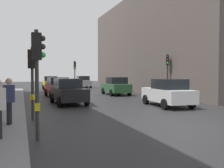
{
  "coord_description": "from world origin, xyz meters",
  "views": [
    {
      "loc": [
        -6.06,
        -8.21,
        2.1
      ],
      "look_at": [
        -0.39,
        7.24,
        1.41
      ],
      "focal_mm": 39.52,
      "sensor_mm": 36.0,
      "label": 1
    }
  ],
  "objects": [
    {
      "name": "sidewalk_kerb",
      "position": [
        -7.19,
        6.0,
        0.08
      ],
      "size": [
        2.54,
        40.0,
        0.16
      ],
      "primitive_type": "cube",
      "color": "gray",
      "rests_on": "ground"
    },
    {
      "name": "traffic_light_far_median",
      "position": [
        -0.02,
        21.26,
        2.51
      ],
      "size": [
        0.24,
        0.43,
        3.64
      ],
      "color": "#2D2D2D",
      "rests_on": "ground"
    },
    {
      "name": "car_red_sedan",
      "position": [
        -2.94,
        14.57,
        0.88
      ],
      "size": [
        2.24,
        4.31,
        1.76
      ],
      "color": "red",
      "rests_on": "ground"
    },
    {
      "name": "car_yellow_taxi",
      "position": [
        -2.47,
        25.2,
        0.88
      ],
      "size": [
        2.09,
        4.24,
        1.76
      ],
      "color": "yellow",
      "rests_on": "ground"
    },
    {
      "name": "traffic_light_near_left",
      "position": [
        -5.59,
        -0.15,
        2.39
      ],
      "size": [
        0.43,
        0.25,
        3.47
      ],
      "color": "#2D2D2D",
      "rests_on": "ground"
    },
    {
      "name": "traffic_light_near_right",
      "position": [
        -5.59,
        3.33,
        2.26
      ],
      "size": [
        0.44,
        0.37,
        3.27
      ],
      "color": "#2D2D2D",
      "rests_on": "ground"
    },
    {
      "name": "traffic_light_mid_street",
      "position": [
        5.6,
        9.86,
        2.61
      ],
      "size": [
        0.36,
        0.44,
        3.78
      ],
      "color": "#2D2D2D",
      "rests_on": "ground"
    },
    {
      "name": "car_dark_suv",
      "position": [
        -3.05,
        8.79,
        0.88
      ],
      "size": [
        2.17,
        4.28,
        1.76
      ],
      "color": "black",
      "rests_on": "ground"
    },
    {
      "name": "car_green_estate",
      "position": [
        2.68,
        14.49,
        0.88
      ],
      "size": [
        2.12,
        4.25,
        1.76
      ],
      "color": "#2D6038",
      "rests_on": "ground"
    },
    {
      "name": "car_white_compact",
      "position": [
        2.71,
        5.32,
        0.88
      ],
      "size": [
        2.25,
        4.32,
        1.76
      ],
      "color": "silver",
      "rests_on": "ground"
    },
    {
      "name": "car_silver_hatchback",
      "position": [
        2.55,
        28.0,
        0.88
      ],
      "size": [
        2.16,
        4.27,
        1.76
      ],
      "color": "#BCBCC1",
      "rests_on": "ground"
    },
    {
      "name": "pedestrian_with_grey_backpack",
      "position": [
        -6.57,
        1.93,
        1.16
      ],
      "size": [
        0.63,
        0.37,
        1.77
      ],
      "color": "black",
      "rests_on": "sidewalk_kerb"
    },
    {
      "name": "building_facade_right",
      "position": [
        11.92,
        17.82,
        5.62
      ],
      "size": [
        12.0,
        26.86,
        11.23
      ],
      "primitive_type": "cube",
      "color": "#5B514C",
      "rests_on": "ground"
    },
    {
      "name": "ground_plane",
      "position": [
        0.0,
        0.0,
        0.0
      ],
      "size": [
        120.0,
        120.0,
        0.0
      ],
      "primitive_type": "plane",
      "color": "#28282B"
    }
  ]
}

